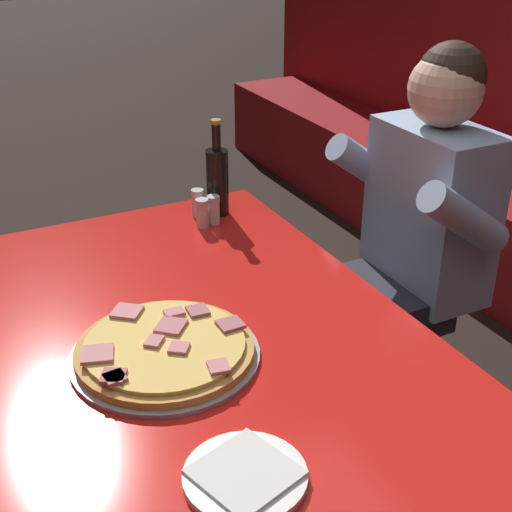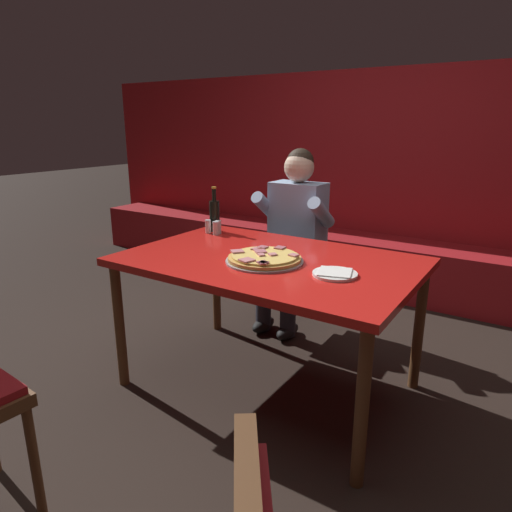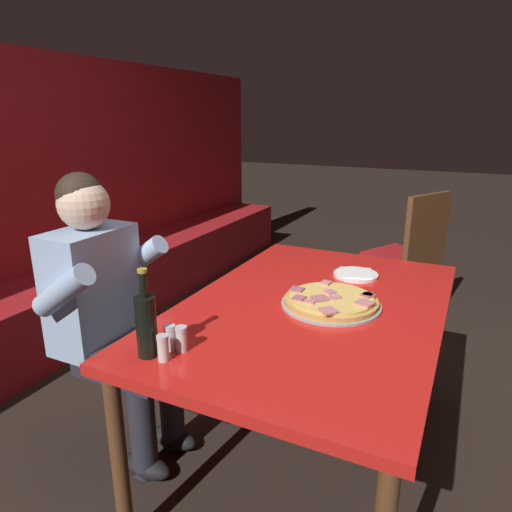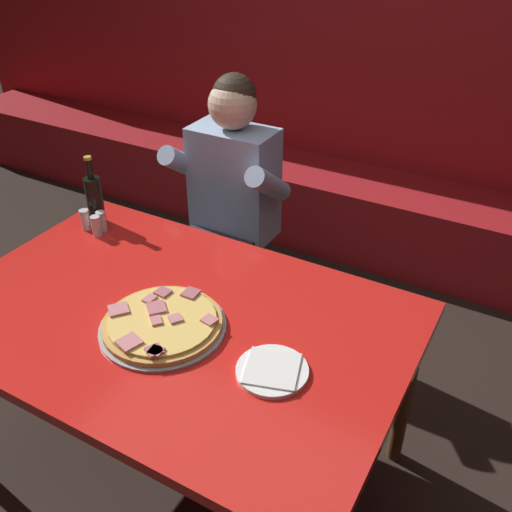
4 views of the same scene
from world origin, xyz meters
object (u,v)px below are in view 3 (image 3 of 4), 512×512
object	(u,v)px
main_dining_table	(313,319)
shaker_red_pepper_flakes	(170,339)
diner_seated_blue_shirt	(110,308)
dining_chair_far_left	(410,250)
beer_bottle	(146,324)
pizza	(331,301)
shaker_parmesan	(163,349)
shaker_oregano	(181,340)
plate_white_paper	(356,274)

from	to	relation	value
main_dining_table	shaker_red_pepper_flakes	xyz separation A→B (m)	(-0.56, 0.30, 0.11)
diner_seated_blue_shirt	dining_chair_far_left	size ratio (longest dim) A/B	1.29
beer_bottle	pizza	bearing A→B (deg)	-32.62
shaker_red_pepper_flakes	shaker_parmesan	bearing A→B (deg)	-161.75
pizza	dining_chair_far_left	distance (m)	1.65
main_dining_table	shaker_oregano	distance (m)	0.62
dining_chair_far_left	shaker_oregano	bearing A→B (deg)	169.03
beer_bottle	diner_seated_blue_shirt	world-z (taller)	diner_seated_blue_shirt
pizza	plate_white_paper	bearing A→B (deg)	-0.56
diner_seated_blue_shirt	dining_chair_far_left	world-z (taller)	diner_seated_blue_shirt
plate_white_paper	shaker_oregano	distance (m)	1.02
shaker_red_pepper_flakes	main_dining_table	bearing A→B (deg)	-27.91
plate_white_paper	diner_seated_blue_shirt	size ratio (longest dim) A/B	0.16
shaker_oregano	diner_seated_blue_shirt	xyz separation A→B (m)	(0.25, 0.55, -0.09)
beer_bottle	shaker_oregano	world-z (taller)	beer_bottle
shaker_parmesan	diner_seated_blue_shirt	distance (m)	0.63
main_dining_table	shaker_red_pepper_flakes	size ratio (longest dim) A/B	17.69
plate_white_paper	beer_bottle	bearing A→B (deg)	158.17
pizza	dining_chair_far_left	xyz separation A→B (m)	(1.63, -0.10, -0.20)
pizza	diner_seated_blue_shirt	distance (m)	0.93
shaker_parmesan	dining_chair_far_left	xyz separation A→B (m)	(2.27, -0.44, -0.22)
beer_bottle	dining_chair_far_left	world-z (taller)	beer_bottle
main_dining_table	pizza	distance (m)	0.11
shaker_red_pepper_flakes	dining_chair_far_left	xyz separation A→B (m)	(2.21, -0.47, -0.22)
plate_white_paper	shaker_parmesan	distance (m)	1.09
beer_bottle	shaker_parmesan	bearing A→B (deg)	-94.68
beer_bottle	main_dining_table	bearing A→B (deg)	-28.55
beer_bottle	shaker_parmesan	distance (m)	0.10
shaker_parmesan	dining_chair_far_left	size ratio (longest dim) A/B	0.09
shaker_parmesan	plate_white_paper	bearing A→B (deg)	-18.63
pizza	dining_chair_far_left	world-z (taller)	dining_chair_far_left
beer_bottle	dining_chair_far_left	distance (m)	2.34
shaker_parmesan	main_dining_table	bearing A→B (deg)	-23.68
main_dining_table	beer_bottle	bearing A→B (deg)	151.45
plate_white_paper	beer_bottle	size ratio (longest dim) A/B	0.72
main_dining_table	pizza	world-z (taller)	pizza
main_dining_table	dining_chair_far_left	xyz separation A→B (m)	(1.65, -0.17, -0.12)
pizza	shaker_red_pepper_flakes	size ratio (longest dim) A/B	4.65
main_dining_table	dining_chair_far_left	world-z (taller)	dining_chair_far_left
main_dining_table	plate_white_paper	xyz separation A→B (m)	(0.41, -0.07, 0.08)
plate_white_paper	dining_chair_far_left	distance (m)	1.26
plate_white_paper	shaker_parmesan	size ratio (longest dim) A/B	2.44
beer_bottle	shaker_oregano	size ratio (longest dim) A/B	3.40
pizza	diner_seated_blue_shirt	bearing A→B (deg)	109.90
main_dining_table	plate_white_paper	size ratio (longest dim) A/B	7.24
plate_white_paper	dining_chair_far_left	size ratio (longest dim) A/B	0.21
diner_seated_blue_shirt	dining_chair_far_left	xyz separation A→B (m)	(1.95, -0.97, -0.14)
main_dining_table	shaker_parmesan	xyz separation A→B (m)	(-0.63, 0.28, 0.11)
main_dining_table	diner_seated_blue_shirt	distance (m)	0.86
shaker_red_pepper_flakes	shaker_parmesan	distance (m)	0.07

